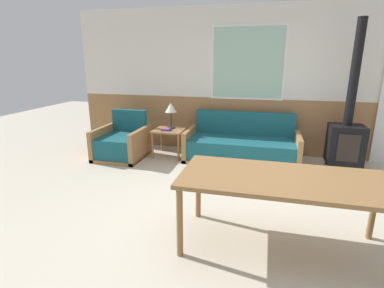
{
  "coord_description": "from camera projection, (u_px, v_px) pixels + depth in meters",
  "views": [
    {
      "loc": [
        0.18,
        -3.11,
        1.78
      ],
      "look_at": [
        -0.9,
        1.11,
        0.53
      ],
      "focal_mm": 28.0,
      "sensor_mm": 36.0,
      "label": 1
    }
  ],
  "objects": [
    {
      "name": "ground_plane",
      "position": [
        244.0,
        219.0,
        3.44
      ],
      "size": [
        16.0,
        16.0,
        0.0
      ],
      "primitive_type": "plane",
      "color": "beige"
    },
    {
      "name": "wall_back",
      "position": [
        259.0,
        81.0,
        5.5
      ],
      "size": [
        7.2,
        0.09,
        2.7
      ],
      "color": "#996B42",
      "rests_on": "ground_plane"
    },
    {
      "name": "couch",
      "position": [
        241.0,
        147.0,
        5.35
      ],
      "size": [
        1.98,
        0.86,
        0.83
      ],
      "color": "#9E7042",
      "rests_on": "ground_plane"
    },
    {
      "name": "armchair",
      "position": [
        122.0,
        144.0,
        5.51
      ],
      "size": [
        0.84,
        0.87,
        0.83
      ],
      "rotation": [
        0.0,
        0.0,
        0.08
      ],
      "color": "#9E7042",
      "rests_on": "ground_plane"
    },
    {
      "name": "side_table",
      "position": [
        169.0,
        133.0,
        5.57
      ],
      "size": [
        0.56,
        0.56,
        0.51
      ],
      "color": "#9E7042",
      "rests_on": "ground_plane"
    },
    {
      "name": "table_lamp",
      "position": [
        171.0,
        109.0,
        5.53
      ],
      "size": [
        0.21,
        0.21,
        0.48
      ],
      "color": "#262628",
      "rests_on": "side_table"
    },
    {
      "name": "book_stack",
      "position": [
        166.0,
        129.0,
        5.45
      ],
      "size": [
        0.21,
        0.17,
        0.04
      ],
      "color": "#234799",
      "rests_on": "side_table"
    },
    {
      "name": "dining_table",
      "position": [
        284.0,
        184.0,
        2.76
      ],
      "size": [
        1.92,
        0.86,
        0.73
      ],
      "color": "olive",
      "rests_on": "ground_plane"
    },
    {
      "name": "wood_stove",
      "position": [
        347.0,
        132.0,
        4.84
      ],
      "size": [
        0.54,
        0.44,
        2.37
      ],
      "color": "black",
      "rests_on": "ground_plane"
    }
  ]
}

